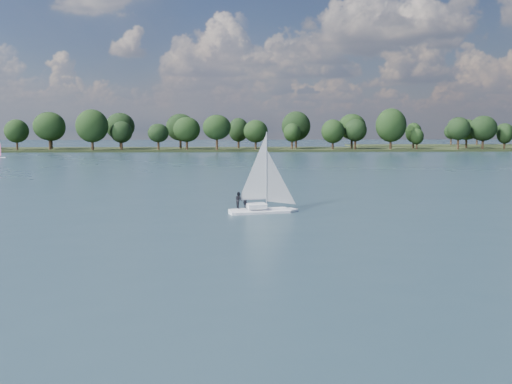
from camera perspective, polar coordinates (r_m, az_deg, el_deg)
ground at (r=121.00m, az=2.32°, el=2.30°), size 700.00×700.00×0.00m
far_shore at (r=232.63m, az=-0.15°, el=4.21°), size 660.00×40.00×1.50m
sailboat at (r=57.03m, az=0.41°, el=0.24°), size 6.72×3.28×8.52m
dinghy_pink at (r=185.81m, az=-24.14°, el=3.49°), size 3.02×1.29×4.75m
treeline at (r=227.88m, az=-1.82°, el=6.21°), size 562.28×74.16×17.26m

